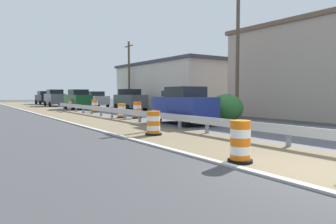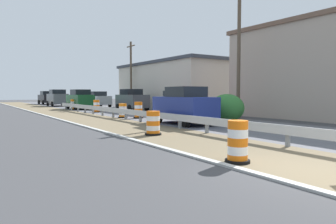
{
  "view_description": "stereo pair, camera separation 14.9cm",
  "coord_description": "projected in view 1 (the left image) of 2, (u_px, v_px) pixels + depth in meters",
  "views": [
    {
      "loc": [
        -6.6,
        -3.51,
        1.76
      ],
      "look_at": [
        1.4,
        8.22,
        0.87
      ],
      "focal_mm": 32.9,
      "sensor_mm": 36.0,
      "label": 1
    },
    {
      "loc": [
        -6.47,
        -3.6,
        1.76
      ],
      "look_at": [
        1.4,
        8.22,
        0.87
      ],
      "focal_mm": 32.9,
      "sensor_mm": 36.0,
      "label": 2
    }
  ],
  "objects": [
    {
      "name": "car_trailing_far_lane",
      "position": [
        184.0,
        106.0,
        17.18
      ],
      "size": [
        2.1,
        4.15,
        2.09
      ],
      "rotation": [
        0.0,
        0.0,
        1.54
      ],
      "color": "navy",
      "rests_on": "ground"
    },
    {
      "name": "car_lead_near_lane",
      "position": [
        78.0,
        99.0,
        32.79
      ],
      "size": [
        2.05,
        4.18,
        2.11
      ],
      "rotation": [
        0.0,
        0.0,
        1.58
      ],
      "color": "#195128",
      "rests_on": "ground"
    },
    {
      "name": "roadside_shop_far",
      "position": [
        176.0,
        86.0,
        34.86
      ],
      "size": [
        8.23,
        15.31,
        5.1
      ],
      "color": "beige",
      "rests_on": "ground"
    },
    {
      "name": "traffic_barrel_far",
      "position": [
        122.0,
        111.0,
        21.53
      ],
      "size": [
        0.65,
        0.65,
        1.01
      ],
      "color": "orange",
      "rests_on": "ground"
    },
    {
      "name": "car_mid_far_lane",
      "position": [
        53.0,
        97.0,
        55.99
      ],
      "size": [
        2.05,
        4.21,
        1.97
      ],
      "rotation": [
        0.0,
        0.0,
        -1.55
      ],
      "color": "silver",
      "rests_on": "ground"
    },
    {
      "name": "car_distant_a",
      "position": [
        178.0,
        103.0,
        24.63
      ],
      "size": [
        2.09,
        4.63,
        1.92
      ],
      "rotation": [
        0.0,
        0.0,
        -1.55
      ],
      "color": "maroon",
      "rests_on": "ground"
    },
    {
      "name": "bush_roadside",
      "position": [
        226.0,
        108.0,
        18.49
      ],
      "size": [
        2.07,
        2.07,
        1.68
      ],
      "primitive_type": "ellipsoid",
      "color": "#337533",
      "rests_on": "ground"
    },
    {
      "name": "ground_plane",
      "position": [
        327.0,
        173.0,
        6.72
      ],
      "size": [
        160.0,
        160.0,
        0.0
      ],
      "primitive_type": "plane",
      "color": "#3D3D3F"
    },
    {
      "name": "traffic_barrel_farther",
      "position": [
        95.0,
        107.0,
        27.46
      ],
      "size": [
        0.65,
        0.65,
        1.12
      ],
      "color": "orange",
      "rests_on": "ground"
    },
    {
      "name": "traffic_barrel_close",
      "position": [
        153.0,
        124.0,
        12.78
      ],
      "size": [
        0.7,
        0.7,
        1.0
      ],
      "color": "orange",
      "rests_on": "ground"
    },
    {
      "name": "traffic_barrel_mid",
      "position": [
        137.0,
        111.0,
        21.13
      ],
      "size": [
        0.67,
        0.67,
        1.13
      ],
      "color": "orange",
      "rests_on": "ground"
    },
    {
      "name": "car_distant_c",
      "position": [
        96.0,
        99.0,
        38.44
      ],
      "size": [
        2.13,
        4.74,
        1.92
      ],
      "rotation": [
        0.0,
        0.0,
        -1.59
      ],
      "color": "silver",
      "rests_on": "ground"
    },
    {
      "name": "utility_pole_near",
      "position": [
        238.0,
        48.0,
        20.64
      ],
      "size": [
        0.24,
        1.8,
        9.18
      ],
      "color": "brown",
      "rests_on": "ground"
    },
    {
      "name": "car_distant_b",
      "position": [
        45.0,
        98.0,
        46.63
      ],
      "size": [
        2.15,
        4.24,
        2.01
      ],
      "rotation": [
        0.0,
        0.0,
        1.59
      ],
      "color": "black",
      "rests_on": "ground"
    },
    {
      "name": "car_trailing_near_lane",
      "position": [
        130.0,
        100.0,
        30.4
      ],
      "size": [
        2.08,
        4.11,
        2.12
      ],
      "rotation": [
        0.0,
        0.0,
        -1.59
      ],
      "color": "#4C5156",
      "rests_on": "ground"
    },
    {
      "name": "car_lead_far_lane",
      "position": [
        55.0,
        98.0,
        40.42
      ],
      "size": [
        2.21,
        4.61,
        2.18
      ],
      "rotation": [
        0.0,
        0.0,
        1.54
      ],
      "color": "#4C5156",
      "rests_on": "ground"
    },
    {
      "name": "traffic_barrel_nearest",
      "position": [
        240.0,
        144.0,
        7.73
      ],
      "size": [
        0.63,
        0.63,
        1.07
      ],
      "color": "orange",
      "rests_on": "ground"
    },
    {
      "name": "curb_near_edge",
      "position": [
        291.0,
        183.0,
        5.99
      ],
      "size": [
        0.2,
        120.0,
        0.11
      ],
      "primitive_type": "cube",
      "color": "#ADADA8",
      "rests_on": "ground"
    },
    {
      "name": "roadside_shop_near",
      "position": [
        319.0,
        71.0,
        21.32
      ],
      "size": [
        6.51,
        11.81,
        6.54
      ],
      "color": "#AD9E8E",
      "rests_on": "ground"
    },
    {
      "name": "utility_pole_mid",
      "position": [
        129.0,
        74.0,
        34.71
      ],
      "size": [
        0.24,
        1.8,
        7.49
      ],
      "color": "brown",
      "rests_on": "ground"
    },
    {
      "name": "traffic_barrel_farthest",
      "position": [
        71.0,
        105.0,
        31.84
      ],
      "size": [
        0.66,
        0.66,
        1.07
      ],
      "color": "orange",
      "rests_on": "ground"
    }
  ]
}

